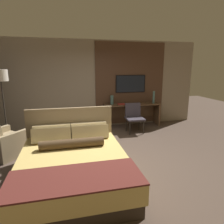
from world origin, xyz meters
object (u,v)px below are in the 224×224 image
object	(u,v)px
bed	(73,163)
desk	(132,111)
armchair_by_window	(5,144)
vase_tall	(154,97)
floor_lamp	(1,82)
desk_chair	(134,115)
book	(121,104)
vase_short	(112,100)
tv	(131,84)

from	to	relation	value
bed	desk	size ratio (longest dim) A/B	1.20
armchair_by_window	vase_tall	size ratio (longest dim) A/B	2.53
floor_lamp	bed	bearing A→B (deg)	-53.29
desk_chair	book	size ratio (longest dim) A/B	3.69
desk	armchair_by_window	size ratio (longest dim) A/B	1.81
armchair_by_window	vase_short	distance (m)	3.35
bed	desk_chair	xyz separation A→B (m)	(1.94, 2.33, 0.20)
desk	tv	bearing A→B (deg)	90.00
desk	floor_lamp	distance (m)	3.91
desk	vase_tall	xyz separation A→B (m)	(0.73, -0.10, 0.45)
armchair_by_window	book	distance (m)	3.53
vase_short	book	distance (m)	0.33
armchair_by_window	vase_short	world-z (taller)	vase_short
vase_short	desk	bearing A→B (deg)	-3.85
desk	tv	size ratio (longest dim) A/B	1.83
tv	vase_short	world-z (taller)	tv
desk	floor_lamp	world-z (taller)	floor_lamp
floor_lamp	book	bearing A→B (deg)	12.93
bed	desk_chair	distance (m)	3.04
desk	book	size ratio (longest dim) A/B	7.88
desk	vase_tall	distance (m)	0.86
tv	floor_lamp	world-z (taller)	floor_lamp
desk_chair	floor_lamp	bearing A→B (deg)	-175.03
book	bed	bearing A→B (deg)	-120.35
armchair_by_window	tv	bearing A→B (deg)	-113.35
bed	floor_lamp	size ratio (longest dim) A/B	1.18
desk_chair	vase_tall	size ratio (longest dim) A/B	2.14
floor_lamp	vase_tall	size ratio (longest dim) A/B	4.65
tv	book	size ratio (longest dim) A/B	4.32
desk	armchair_by_window	distance (m)	3.89
bed	floor_lamp	distance (m)	2.96
vase_tall	vase_short	bearing A→B (deg)	174.26
desk	vase_tall	world-z (taller)	vase_tall
desk	vase_tall	bearing A→B (deg)	-7.49
vase_short	floor_lamp	bearing A→B (deg)	-163.98
bed	armchair_by_window	distance (m)	2.00
desk_chair	vase_short	xyz separation A→B (m)	(-0.54, 0.66, 0.39)
tv	desk	bearing A→B (deg)	-90.00
armchair_by_window	book	bearing A→B (deg)	-114.12
vase_short	book	bearing A→B (deg)	-20.67
vase_tall	armchair_by_window	bearing A→B (deg)	-160.79
tv	armchair_by_window	distance (m)	4.12
vase_short	book	xyz separation A→B (m)	(0.28, -0.11, -0.13)
desk_chair	vase_tall	xyz separation A→B (m)	(0.87, 0.52, 0.45)
floor_lamp	vase_tall	distance (m)	4.51
desk_chair	book	distance (m)	0.66
vase_tall	vase_short	distance (m)	1.42
floor_lamp	vase_tall	bearing A→B (deg)	9.26
floor_lamp	vase_short	bearing A→B (deg)	16.02
floor_lamp	vase_short	distance (m)	3.19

